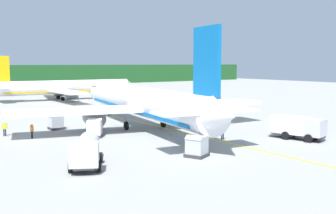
% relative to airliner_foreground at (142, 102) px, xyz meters
% --- Properties ---
extents(ground, '(240.00, 320.00, 0.20)m').
position_rel_airliner_foreground_xyz_m(ground, '(13.49, 23.84, -3.49)').
color(ground, '#999993').
extents(distant_treeline, '(216.00, 6.00, 7.79)m').
position_rel_airliner_foreground_xyz_m(distant_treeline, '(13.49, 108.52, 0.50)').
color(distant_treeline, '#1E5123').
rests_on(distant_treeline, ground).
extents(airliner_foreground, '(34.52, 41.63, 11.90)m').
position_rel_airliner_foreground_xyz_m(airliner_foreground, '(0.00, 0.00, 0.00)').
color(airliner_foreground, white).
rests_on(airliner_foreground, ground).
extents(airliner_mid_apron, '(35.08, 29.01, 10.00)m').
position_rel_airliner_foreground_xyz_m(airliner_mid_apron, '(5.71, 44.43, -0.54)').
color(airliner_mid_apron, white).
rests_on(airliner_mid_apron, ground).
extents(service_truck_baggage, '(3.53, 6.13, 2.52)m').
position_rel_airliner_foreground_xyz_m(service_truck_baggage, '(9.99, -16.83, -1.94)').
color(service_truck_baggage, silver).
rests_on(service_truck_baggage, ground).
extents(service_truck_catering, '(4.70, 6.52, 2.40)m').
position_rel_airliner_foreground_xyz_m(service_truck_catering, '(-14.08, -14.39, -1.99)').
color(service_truck_catering, silver).
rests_on(service_truck_catering, ground).
extents(cargo_container_near, '(1.77, 1.77, 2.07)m').
position_rel_airliner_foreground_xyz_m(cargo_container_near, '(-9.86, 5.13, -2.41)').
color(cargo_container_near, '#333338').
rests_on(cargo_container_near, ground).
extents(cargo_container_mid, '(2.36, 2.36, 2.03)m').
position_rel_airliner_foreground_xyz_m(cargo_container_mid, '(-4.53, -16.92, -2.43)').
color(cargo_container_mid, '#333338').
rests_on(cargo_container_mid, ground).
extents(cargo_container_far, '(2.46, 2.46, 2.12)m').
position_rel_airliner_foreground_xyz_m(cargo_container_far, '(-8.06, -2.71, -2.39)').
color(cargo_container_far, '#333338').
rests_on(cargo_container_far, ground).
extents(crew_marshaller, '(0.31, 0.62, 1.67)m').
position_rel_airliner_foreground_xyz_m(crew_marshaller, '(-14.20, 0.54, -2.41)').
color(crew_marshaller, '#191E33').
rests_on(crew_marshaller, ground).
extents(crew_loader_left, '(0.35, 0.61, 1.65)m').
position_rel_airliner_foreground_xyz_m(crew_loader_left, '(4.38, -7.21, -2.42)').
color(crew_loader_left, '#191E33').
rests_on(crew_loader_left, ground).
extents(crew_loader_right, '(0.48, 0.48, 1.62)m').
position_rel_airliner_foreground_xyz_m(crew_loader_right, '(3.02, -12.18, -2.44)').
color(crew_loader_right, '#191E33').
rests_on(crew_loader_right, ground).
extents(crew_supervisor, '(0.62, 0.31, 1.69)m').
position_rel_airliner_foreground_xyz_m(crew_supervisor, '(-16.38, 3.91, -2.39)').
color(crew_supervisor, '#191E33').
rests_on(crew_supervisor, ground).
extents(apron_guide_line, '(0.30, 60.00, 0.01)m').
position_rel_airliner_foreground_xyz_m(apron_guide_line, '(2.21, -4.44, -3.39)').
color(apron_guide_line, yellow).
rests_on(apron_guide_line, ground).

